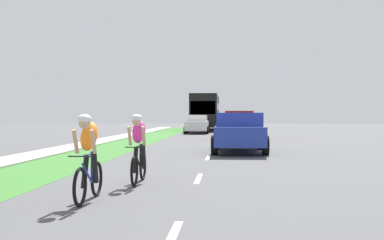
# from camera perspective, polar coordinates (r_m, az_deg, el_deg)

# --- Properties ---
(ground_plane) EXTENTS (120.00, 120.00, 0.00)m
(ground_plane) POSITION_cam_1_polar(r_m,az_deg,el_deg) (21.71, 2.39, -3.48)
(ground_plane) COLOR #4C4C4F
(grass_verge) EXTENTS (2.52, 70.00, 0.01)m
(grass_verge) POSITION_cam_1_polar(r_m,az_deg,el_deg) (22.33, -9.49, -3.36)
(grass_verge) COLOR #38722D
(grass_verge) RESTS_ON ground_plane
(sidewalk_concrete) EXTENTS (1.53, 70.00, 0.10)m
(sidewalk_concrete) POSITION_cam_1_polar(r_m,az_deg,el_deg) (22.90, -14.43, -3.27)
(sidewalk_concrete) COLOR #9E998E
(sidewalk_concrete) RESTS_ON ground_plane
(lane_markings_center) EXTENTS (0.12, 52.20, 0.01)m
(lane_markings_center) POSITION_cam_1_polar(r_m,az_deg,el_deg) (25.70, 2.68, -2.83)
(lane_markings_center) COLOR white
(lane_markings_center) RESTS_ON ground_plane
(cyclist_lead) EXTENTS (0.42, 1.72, 1.58)m
(cyclist_lead) POSITION_cam_1_polar(r_m,az_deg,el_deg) (8.82, -12.30, -4.32)
(cyclist_lead) COLOR black
(cyclist_lead) RESTS_ON ground_plane
(cyclist_trailing) EXTENTS (0.42, 1.72, 1.58)m
(cyclist_trailing) POSITION_cam_1_polar(r_m,az_deg,el_deg) (10.95, -6.41, -3.33)
(cyclist_trailing) COLOR black
(cyclist_trailing) RESTS_ON ground_plane
(pickup_blue) EXTENTS (2.22, 5.10, 1.64)m
(pickup_blue) POSITION_cam_1_polar(r_m,az_deg,el_deg) (19.93, 5.63, -1.47)
(pickup_blue) COLOR #23389E
(pickup_blue) RESTS_ON ground_plane
(suv_maroon) EXTENTS (2.15, 4.70, 1.79)m
(suv_maroon) POSITION_cam_1_polar(r_m,az_deg,el_deg) (30.09, 5.62, -0.52)
(suv_maroon) COLOR maroon
(suv_maroon) RESTS_ON ground_plane
(sedan_white) EXTENTS (1.98, 4.30, 1.52)m
(sedan_white) POSITION_cam_1_polar(r_m,az_deg,el_deg) (39.37, 0.63, -0.49)
(sedan_white) COLOR silver
(sedan_white) RESTS_ON ground_plane
(bus_black) EXTENTS (2.78, 11.60, 3.48)m
(bus_black) POSITION_cam_1_polar(r_m,az_deg,el_deg) (48.45, 1.65, 1.16)
(bus_black) COLOR black
(bus_black) RESTS_ON ground_plane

